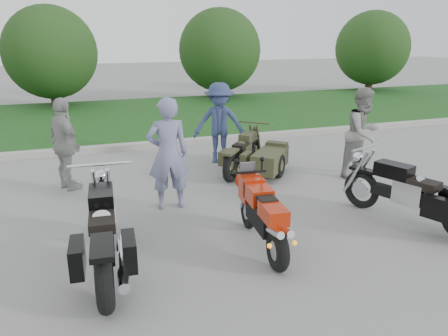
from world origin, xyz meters
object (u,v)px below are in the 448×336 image
object	(u,v)px
person_grey	(363,133)
person_stripe	(168,154)
person_denim	(219,123)
cruiser_left	(104,237)
sportbike_red	(263,214)
person_back	(65,145)
cruiser_right	(416,197)
cruiser_sidecar	(258,158)

from	to	relation	value
person_grey	person_stripe	bearing A→B (deg)	167.38
person_denim	cruiser_left	bearing A→B (deg)	-106.17
person_stripe	person_grey	distance (m)	4.26
sportbike_red	person_back	distance (m)	4.39
sportbike_red	person_grey	bearing A→B (deg)	40.54
cruiser_left	cruiser_right	distance (m)	4.78
person_stripe	person_grey	size ratio (longest dim) A/B	1.04
sportbike_red	person_grey	world-z (taller)	person_grey
cruiser_right	person_back	world-z (taller)	person_back
cruiser_sidecar	person_back	world-z (taller)	person_back
cruiser_right	person_grey	distance (m)	2.55
person_back	cruiser_right	bearing A→B (deg)	-150.53
cruiser_left	cruiser_sidecar	xyz separation A→B (m)	(3.43, 3.10, -0.12)
cruiser_sidecar	person_stripe	bearing A→B (deg)	-110.35
person_denim	person_back	bearing A→B (deg)	-148.16
sportbike_red	person_back	xyz separation A→B (m)	(-2.61, 3.51, 0.37)
person_stripe	person_denim	distance (m)	2.96
person_denim	person_back	size ratio (longest dim) A/B	1.04
person_back	person_denim	bearing A→B (deg)	-102.56
person_grey	person_denim	size ratio (longest dim) A/B	1.01
cruiser_left	person_denim	distance (m)	5.25
sportbike_red	person_stripe	bearing A→B (deg)	120.83
person_denim	cruiser_right	bearing A→B (deg)	-49.24
person_stripe	person_back	size ratio (longest dim) A/B	1.08
person_stripe	person_back	distance (m)	2.31
person_stripe	person_back	xyz separation A→B (m)	(-1.68, 1.58, -0.08)
person_denim	cruiser_sidecar	bearing A→B (deg)	-50.31
sportbike_red	cruiser_sidecar	size ratio (longest dim) A/B	0.98
cruiser_right	person_stripe	xyz separation A→B (m)	(-3.55, 1.99, 0.50)
cruiser_sidecar	person_back	size ratio (longest dim) A/B	1.07
sportbike_red	cruiser_sidecar	xyz separation A→B (m)	(1.27, 3.13, -0.15)
cruiser_right	cruiser_sidecar	bearing A→B (deg)	91.31
cruiser_sidecar	person_stripe	distance (m)	2.57
cruiser_sidecar	person_back	distance (m)	3.94
sportbike_red	cruiser_right	world-z (taller)	cruiser_right
cruiser_left	person_denim	xyz separation A→B (m)	(2.95, 4.32, 0.43)
cruiser_left	person_grey	distance (m)	5.96
sportbike_red	cruiser_right	size ratio (longest dim) A/B	0.82
cruiser_left	cruiser_right	size ratio (longest dim) A/B	1.11
cruiser_right	cruiser_sidecar	xyz separation A→B (m)	(-1.35, 3.19, -0.10)
person_stripe	person_denim	bearing A→B (deg)	-122.39
sportbike_red	person_stripe	size ratio (longest dim) A/B	0.97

